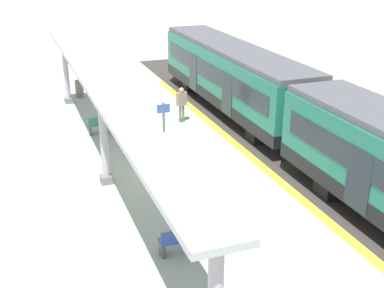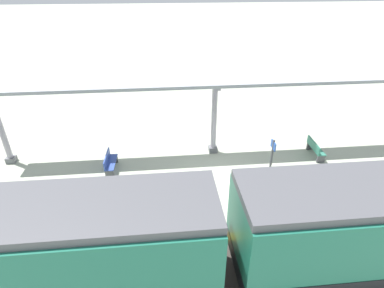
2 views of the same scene
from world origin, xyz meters
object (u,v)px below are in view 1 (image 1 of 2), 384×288
trash_bin (79,89)px  train_near_carriage (232,77)px  platform_info_sign (164,123)px  canopy_pillar_nearest (66,69)px  bench_near_end (104,124)px  bench_mid_platform (185,239)px  passenger_waiting_near_edge (182,101)px  canopy_pillar_second (103,135)px

trash_bin → train_near_carriage: bearing=143.5°
trash_bin → platform_info_sign: bearing=103.0°
canopy_pillar_nearest → bench_near_end: (-0.96, 5.44, -1.48)m
train_near_carriage → canopy_pillar_nearest: size_ratio=3.68×
train_near_carriage → bench_near_end: train_near_carriage is taller
bench_near_end → bench_mid_platform: same height
bench_mid_platform → trash_bin: bearing=-88.4°
bench_mid_platform → passenger_waiting_near_edge: (-3.66, -10.87, 0.68)m
bench_mid_platform → passenger_waiting_near_edge: 11.49m
train_near_carriage → trash_bin: (7.22, -5.34, -1.33)m
canopy_pillar_second → platform_info_sign: bearing=-143.7°
train_near_carriage → canopy_pillar_second: size_ratio=3.68×
canopy_pillar_second → train_near_carriage: bearing=-141.5°
canopy_pillar_second → platform_info_sign: (-2.95, -2.17, -0.59)m
train_near_carriage → canopy_pillar_nearest: canopy_pillar_nearest is taller
train_near_carriage → canopy_pillar_second: canopy_pillar_second is taller
train_near_carriage → platform_info_sign: 6.56m
trash_bin → platform_info_sign: size_ratio=0.45×
platform_info_sign → passenger_waiting_near_edge: bearing=-120.2°
train_near_carriage → bench_mid_platform: bearing=60.0°
canopy_pillar_second → bench_mid_platform: 5.67m
bench_near_end → trash_bin: trash_bin is taller
canopy_pillar_second → trash_bin: bearing=-93.7°
canopy_pillar_nearest → passenger_waiting_near_edge: canopy_pillar_nearest is taller
trash_bin → platform_info_sign: 9.80m
canopy_pillar_nearest → platform_info_sign: canopy_pillar_nearest is taller
bench_near_end → passenger_waiting_near_edge: size_ratio=0.85×
bench_near_end → platform_info_sign: (-1.98, 3.13, 0.89)m
canopy_pillar_second → platform_info_sign: size_ratio=1.72×
canopy_pillar_nearest → bench_mid_platform: canopy_pillar_nearest is taller
canopy_pillar_nearest → bench_mid_platform: (-1.25, 16.07, -1.48)m
bench_mid_platform → canopy_pillar_second: bearing=-76.8°
platform_info_sign → trash_bin: bearing=-77.0°
train_near_carriage → bench_mid_platform: 13.54m
canopy_pillar_second → bench_mid_platform: bearing=103.2°
train_near_carriage → platform_info_sign: (5.03, 4.17, -0.51)m
passenger_waiting_near_edge → platform_info_sign: bearing=59.8°
trash_bin → canopy_pillar_nearest: bearing=51.1°
canopy_pillar_second → bench_near_end: canopy_pillar_second is taller
bench_near_end → passenger_waiting_near_edge: (-3.95, -0.24, 0.68)m
canopy_pillar_nearest → trash_bin: bearing=-128.9°
bench_mid_platform → trash_bin: 17.02m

